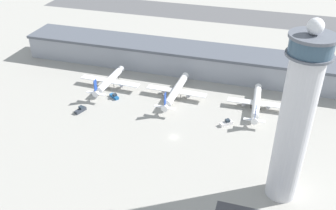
% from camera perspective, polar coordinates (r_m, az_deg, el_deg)
% --- Properties ---
extents(ground_plane, '(1000.00, 1000.00, 0.00)m').
position_cam_1_polar(ground_plane, '(176.37, 0.91, -4.92)').
color(ground_plane, '#9E9B93').
extents(terminal_building, '(232.88, 25.00, 15.70)m').
position_cam_1_polar(terminal_building, '(231.25, 5.74, 6.68)').
color(terminal_building, '#9399A3').
rests_on(terminal_building, ground).
extents(runway_strip, '(349.32, 44.00, 0.01)m').
position_cam_1_polar(runway_strip, '(340.51, 9.78, 13.27)').
color(runway_strip, '#515154').
rests_on(runway_strip, ground).
extents(control_tower, '(14.77, 14.77, 69.75)m').
position_cam_1_polar(control_tower, '(134.42, 18.86, -2.07)').
color(control_tower, silver).
rests_on(control_tower, ground).
extents(airplane_gate_alpha, '(35.99, 33.56, 12.76)m').
position_cam_1_polar(airplane_gate_alpha, '(217.02, -8.94, 3.67)').
color(airplane_gate_alpha, white).
rests_on(airplane_gate_alpha, ground).
extents(airplane_gate_bravo, '(33.82, 38.96, 12.91)m').
position_cam_1_polar(airplane_gate_bravo, '(204.58, 1.21, 2.17)').
color(airplane_gate_bravo, white).
rests_on(airplane_gate_bravo, ground).
extents(airplane_gate_charlie, '(30.18, 36.54, 11.80)m').
position_cam_1_polar(airplane_gate_charlie, '(200.20, 13.32, 0.33)').
color(airplane_gate_charlie, white).
rests_on(airplane_gate_charlie, ground).
extents(service_truck_catering, '(4.22, 6.93, 2.98)m').
position_cam_1_polar(service_truck_catering, '(199.33, -13.18, -0.73)').
color(service_truck_catering, black).
rests_on(service_truck_catering, ground).
extents(service_truck_fuel, '(6.50, 5.33, 2.74)m').
position_cam_1_polar(service_truck_fuel, '(208.32, -8.19, 1.33)').
color(service_truck_fuel, black).
rests_on(service_truck_fuel, ground).
extents(service_truck_baggage, '(6.42, 6.11, 3.04)m').
position_cam_1_polar(service_truck_baggage, '(186.16, 8.89, -2.75)').
color(service_truck_baggage, black).
rests_on(service_truck_baggage, ground).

